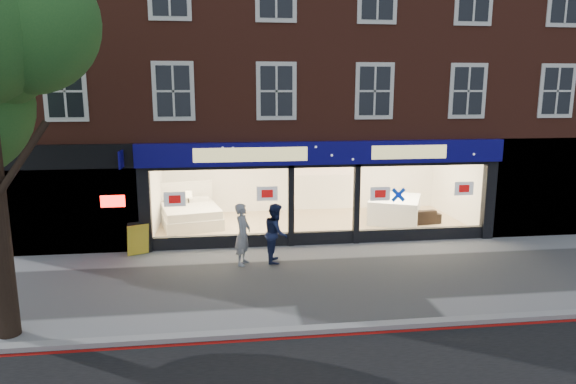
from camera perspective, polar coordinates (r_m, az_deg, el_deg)
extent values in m
plane|color=gray|center=(13.72, 6.48, -9.47)|extent=(120.00, 120.00, 0.00)
cube|color=#8C0A07|center=(10.99, 10.47, -15.09)|extent=(60.00, 0.10, 0.01)
cube|color=gray|center=(11.13, 10.16, -14.40)|extent=(60.00, 0.25, 0.12)
cube|color=tan|center=(18.60, 2.63, -3.63)|extent=(11.00, 4.50, 0.10)
cube|color=maroon|center=(19.76, 1.90, 16.57)|extent=(19.00, 8.00, 6.70)
cube|color=#0A0668|center=(15.75, 4.23, 4.37)|extent=(11.40, 0.28, 0.70)
cube|color=black|center=(16.50, 3.95, -5.06)|extent=(11.00, 0.18, 0.40)
cube|color=black|center=(16.06, -15.61, -1.87)|extent=(0.35, 0.30, 2.60)
cube|color=black|center=(18.09, 21.36, -0.77)|extent=(0.35, 0.30, 2.60)
cube|color=white|center=(15.81, -7.57, -1.20)|extent=(4.20, 0.02, 2.10)
cube|color=white|center=(17.05, 14.83, -0.55)|extent=(4.20, 0.02, 2.10)
cube|color=white|center=(16.42, 3.88, -1.72)|extent=(1.80, 0.02, 2.10)
cube|color=silver|center=(20.49, 1.57, 1.37)|extent=(11.00, 0.20, 2.60)
cube|color=#FFEAC6|center=(18.10, 2.70, 4.19)|extent=(11.00, 4.50, 0.12)
cube|color=black|center=(16.66, -22.72, -0.64)|extent=(3.80, 0.60, 3.30)
cube|color=#FF140C|center=(16.06, -18.89, -0.97)|extent=(0.70, 0.04, 0.35)
cube|color=black|center=(19.19, 26.47, 0.54)|extent=(4.00, 0.40, 3.30)
sphere|color=#225921|center=(10.50, -28.49, 12.94)|extent=(2.40, 2.40, 2.40)
cube|color=silver|center=(18.56, -10.72, -3.05)|extent=(2.37, 2.63, 0.40)
cube|color=silver|center=(18.48, -10.76, -2.02)|extent=(2.27, 2.53, 0.29)
cube|color=silver|center=(19.61, -11.31, -0.84)|extent=(2.02, 0.54, 1.37)
cube|color=silver|center=(19.18, -12.41, -0.96)|extent=(0.80, 0.51, 0.14)
cube|color=silver|center=(19.29, -9.90, -0.79)|extent=(0.80, 0.51, 0.14)
cube|color=brown|center=(19.10, -10.93, -2.42)|extent=(0.56, 0.56, 0.55)
cube|color=white|center=(19.33, 11.72, -2.69)|extent=(2.46, 2.69, 0.29)
cube|color=white|center=(19.27, 11.76, -1.86)|extent=(2.46, 2.69, 0.29)
cube|color=white|center=(19.21, 11.79, -1.03)|extent=(2.46, 2.69, 0.29)
imported|color=black|center=(19.06, 13.93, -2.63)|extent=(1.84, 0.92, 0.51)
cube|color=yellow|center=(15.95, -16.26, -5.02)|extent=(0.74, 0.62, 0.97)
imported|color=#9A9CA2|center=(14.46, -5.04, -4.68)|extent=(0.62, 0.75, 1.75)
imported|color=#182145|center=(14.63, -1.34, -4.56)|extent=(0.73, 0.89, 1.70)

